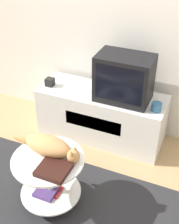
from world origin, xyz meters
TOP-DOWN VIEW (x-y plane):
  - ground_plane at (0.00, 0.00)m, footprint 12.00×12.00m
  - wall_back at (0.00, 1.33)m, footprint 8.00×0.05m
  - rug at (0.00, 0.00)m, footprint 2.05×1.06m
  - tv_stand at (0.01, 1.01)m, footprint 1.29×0.47m
  - tv at (0.24, 0.99)m, footprint 0.51×0.33m
  - speaker at (-0.53, 0.94)m, footprint 0.08×0.08m
  - mug at (0.58, 0.92)m, footprint 0.09×0.09m
  - coffee_table at (-0.03, 0.01)m, footprint 0.56×0.56m
  - dvd_box at (0.08, -0.09)m, footprint 0.23×0.21m
  - cat at (-0.05, 0.08)m, footprint 0.62×0.22m

SIDE VIEW (x-z plane):
  - ground_plane at x=0.00m, z-range 0.00..0.00m
  - rug at x=0.00m, z-range 0.00..0.02m
  - tv_stand at x=0.01m, z-range 0.00..0.53m
  - coffee_table at x=-0.03m, z-range 0.07..0.54m
  - dvd_box at x=0.08m, z-range 0.49..0.52m
  - cat at x=-0.05m, z-range 0.48..0.62m
  - mug at x=0.58m, z-range 0.53..0.61m
  - speaker at x=-0.53m, z-range 0.53..0.61m
  - tv at x=0.24m, z-range 0.53..0.98m
  - wall_back at x=0.00m, z-range 0.00..2.60m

